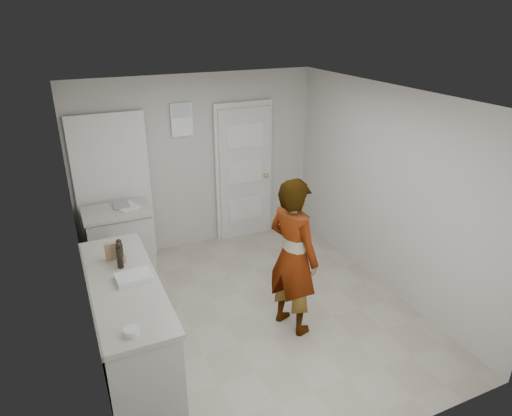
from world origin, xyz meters
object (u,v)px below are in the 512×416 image
oil_cruet_a (120,251)px  oil_cruet_b (119,256)px  cake_mix_box (111,251)px  spice_jar (124,259)px  egg_bowl (131,331)px  baking_dish (134,277)px  person (293,257)px

oil_cruet_a → oil_cruet_b: (-0.02, -0.10, 0.01)m
cake_mix_box → spice_jar: (0.11, -0.10, -0.06)m
egg_bowl → baking_dish: bearing=78.1°
egg_bowl → cake_mix_box: bearing=88.5°
spice_jar → egg_bowl: spice_jar is taller
cake_mix_box → oil_cruet_a: oil_cruet_a is taller
oil_cruet_a → baking_dish: size_ratio=0.79×
cake_mix_box → oil_cruet_b: (0.06, -0.19, 0.04)m
person → spice_jar: (-1.65, 0.53, 0.08)m
spice_jar → oil_cruet_b: bearing=-118.2°
spice_jar → egg_bowl: bearing=-96.9°
person → baking_dish: person is taller
spice_jar → oil_cruet_b: size_ratio=0.26×
oil_cruet_a → cake_mix_box: bearing=129.8°
person → egg_bowl: bearing=90.6°
cake_mix_box → baking_dish: size_ratio=0.57×
person → egg_bowl: 1.89m
cake_mix_box → oil_cruet_a: bearing=-48.2°
person → spice_jar: person is taller
cake_mix_box → baking_dish: (0.13, -0.47, -0.07)m
spice_jar → oil_cruet_b: (-0.05, -0.09, 0.10)m
person → cake_mix_box: size_ratio=9.19×
cake_mix_box → oil_cruet_b: size_ratio=0.69×
baking_dish → egg_bowl: size_ratio=2.71×
cake_mix_box → person: bearing=-17.9°
spice_jar → oil_cruet_a: bearing=162.6°
oil_cruet_b → baking_dish: oil_cruet_b is taller
oil_cruet_b → egg_bowl: bearing=-94.9°
baking_dish → spice_jar: bearing=94.1°
person → cake_mix_box: bearing=51.4°
cake_mix_box → spice_jar: size_ratio=2.67×
person → baking_dish: size_ratio=5.24×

